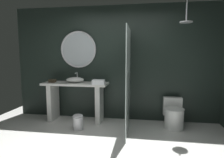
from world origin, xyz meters
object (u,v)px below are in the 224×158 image
waste_bin (78,122)px  folded_hand_towel (98,82)px  rain_shower_head (186,20)px  toilet (174,115)px  tissue_box (52,81)px  round_wall_mirror (78,50)px  vessel_sink (75,80)px  tumbler_cup (95,81)px

waste_bin → folded_hand_towel: (0.35, 0.35, 0.77)m
rain_shower_head → waste_bin: bearing=-172.4°
waste_bin → toilet: bearing=12.2°
rain_shower_head → folded_hand_towel: bearing=177.7°
tissue_box → round_wall_mirror: (0.53, 0.29, 0.71)m
vessel_sink → round_wall_mirror: bearing=84.9°
tissue_box → rain_shower_head: (2.80, -0.18, 1.22)m
tissue_box → folded_hand_towel: (1.09, -0.11, 0.01)m
round_wall_mirror → vessel_sink: bearing=-95.1°
toilet → folded_hand_towel: folded_hand_towel is taller
vessel_sink → tissue_box: vessel_sink is taller
toilet → round_wall_mirror: bearing=171.3°
round_wall_mirror → folded_hand_towel: round_wall_mirror is taller
tumbler_cup → rain_shower_head: size_ratio=0.21×
vessel_sink → tumbler_cup: 0.48m
tissue_box → round_wall_mirror: bearing=28.7°
round_wall_mirror → folded_hand_towel: (0.57, -0.40, -0.70)m
tissue_box → rain_shower_head: bearing=-3.6°
tissue_box → folded_hand_towel: 1.10m
folded_hand_towel → tissue_box: bearing=174.4°
round_wall_mirror → rain_shower_head: bearing=-11.6°
rain_shower_head → round_wall_mirror: bearing=168.4°
tissue_box → vessel_sink: bearing=9.0°
tissue_box → toilet: bearing=-0.8°
rain_shower_head → folded_hand_towel: 2.09m
vessel_sink → waste_bin: bearing=-66.3°
tissue_box → folded_hand_towel: size_ratio=0.54×
rain_shower_head → toilet: bearing=133.6°
tissue_box → rain_shower_head: 3.06m
vessel_sink → folded_hand_towel: bearing=-17.8°
toilet → folded_hand_towel: size_ratio=2.30×
tumbler_cup → round_wall_mirror: 0.87m
folded_hand_towel → waste_bin: bearing=-135.4°
tumbler_cup → toilet: size_ratio=0.14×
vessel_sink → toilet: vessel_sink is taller
tumbler_cup → rain_shower_head: rain_shower_head is taller
tissue_box → waste_bin: (0.74, -0.45, -0.76)m
waste_bin → rain_shower_head: bearing=7.6°
tissue_box → round_wall_mirror: round_wall_mirror is taller
tumbler_cup → tissue_box: size_ratio=0.61×
rain_shower_head → toilet: rain_shower_head is taller
waste_bin → vessel_sink: bearing=113.7°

